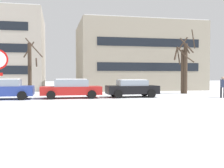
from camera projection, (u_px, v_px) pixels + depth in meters
ground_plane at (38, 116)px, 11.88m from camera, size 120.00×120.00×0.00m
road_surface at (41, 107)px, 15.03m from camera, size 80.00×8.44×0.00m
parked_car_blue at (4, 89)px, 19.74m from camera, size 4.15×2.13×1.50m
parked_car_red at (71, 88)px, 20.74m from camera, size 4.58×2.02×1.48m
parked_car_black at (132, 88)px, 21.71m from camera, size 4.10×2.05×1.41m
pedestrian_crossing at (223, 86)px, 21.03m from camera, size 0.48×0.46×1.63m
tree_far_right at (185, 66)px, 25.65m from camera, size 2.38×2.36×5.90m
tree_far_left at (183, 68)px, 25.76m from camera, size 1.51×1.32×5.18m
tree_far_mid at (30, 67)px, 23.40m from camera, size 1.72×1.75×4.82m
building_far_right at (136, 57)px, 34.06m from camera, size 14.30×10.02×7.97m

